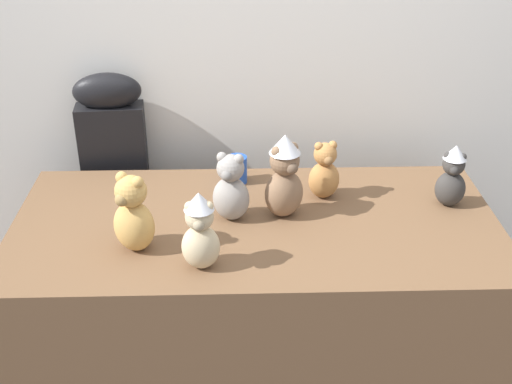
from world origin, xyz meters
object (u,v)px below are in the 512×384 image
instrument_case (118,190)px  party_cup_blue (237,170)px  teddy_bear_honey (133,215)px  teddy_bear_charcoal (452,177)px  teddy_bear_sand (200,232)px  teddy_bear_mocha (284,177)px  teddy_bear_ash (231,189)px  teddy_bear_caramel (324,172)px  display_table (256,300)px

instrument_case → party_cup_blue: bearing=-29.9°
teddy_bear_honey → teddy_bear_charcoal: (1.13, 0.26, -0.01)m
teddy_bear_sand → party_cup_blue: (0.12, 0.58, -0.08)m
teddy_bear_honey → teddy_bear_charcoal: 1.16m
teddy_bear_honey → teddy_bear_mocha: (0.51, 0.21, 0.03)m
teddy_bear_ash → teddy_bear_caramel: bearing=40.2°
instrument_case → teddy_bear_mocha: (0.70, -0.51, 0.32)m
instrument_case → teddy_bear_mocha: bearing=-41.1°
teddy_bear_mocha → teddy_bear_caramel: 0.21m
teddy_bear_mocha → teddy_bear_caramel: bearing=9.9°
teddy_bear_caramel → party_cup_blue: size_ratio=2.10×
teddy_bear_caramel → teddy_bear_sand: bearing=-145.7°
teddy_bear_sand → teddy_bear_honey: bearing=154.0°
teddy_bear_charcoal → teddy_bear_caramel: size_ratio=1.06×
teddy_bear_honey → teddy_bear_sand: (0.22, -0.11, 0.00)m
display_table → teddy_bear_sand: bearing=-123.5°
teddy_bear_ash → party_cup_blue: size_ratio=2.36×
teddy_bear_sand → teddy_bear_caramel: (0.45, 0.45, -0.02)m
instrument_case → teddy_bear_caramel: instrument_case is taller
display_table → teddy_bear_mocha: teddy_bear_mocha is taller
display_table → instrument_case: size_ratio=1.62×
teddy_bear_charcoal → party_cup_blue: (-0.79, 0.21, -0.06)m
teddy_bear_mocha → teddy_bear_sand: (-0.29, -0.32, -0.02)m
display_table → teddy_bear_sand: 0.59m
teddy_bear_sand → teddy_bear_caramel: size_ratio=1.17×
instrument_case → teddy_bear_charcoal: size_ratio=4.43×
teddy_bear_mocha → teddy_bear_charcoal: teddy_bear_mocha is taller
display_table → teddy_bear_honey: size_ratio=6.26×
teddy_bear_sand → party_cup_blue: 0.60m
teddy_bear_charcoal → party_cup_blue: size_ratio=2.22×
instrument_case → teddy_bear_caramel: 0.97m
instrument_case → teddy_bear_sand: instrument_case is taller
teddy_bear_charcoal → party_cup_blue: 0.82m
teddy_bear_caramel → party_cup_blue: (-0.33, 0.13, -0.05)m
teddy_bear_sand → teddy_bear_mocha: bearing=48.8°
teddy_bear_caramel → party_cup_blue: bearing=147.1°
teddy_bear_sand → teddy_bear_charcoal: 0.98m
teddy_bear_honey → party_cup_blue: teddy_bear_honey is taller
teddy_bear_sand → teddy_bear_caramel: bearing=45.9°
teddy_bear_charcoal → teddy_bear_caramel: teddy_bear_charcoal is taller
instrument_case → teddy_bear_mocha: size_ratio=3.40×
instrument_case → teddy_bear_sand: bearing=-68.5°
teddy_bear_sand → teddy_bear_ash: teddy_bear_sand is taller
teddy_bear_mocha → teddy_bear_ash: bearing=156.2°
teddy_bear_charcoal → teddy_bear_caramel: bearing=-177.2°
teddy_bear_charcoal → teddy_bear_ash: bearing=-162.6°
instrument_case → party_cup_blue: size_ratio=9.84×
teddy_bear_honey → party_cup_blue: size_ratio=2.54×
party_cup_blue → teddy_bear_honey: bearing=-125.9°
teddy_bear_mocha → teddy_bear_sand: 0.43m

